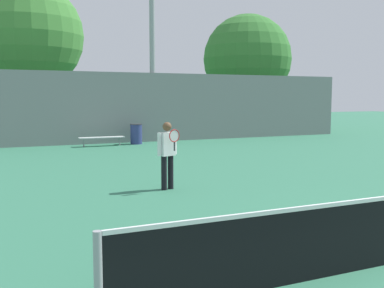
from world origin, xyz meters
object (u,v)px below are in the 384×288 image
bench_courtside_near (102,138)px  light_pole_far_right (152,10)px  trash_bin (136,134)px  tennis_player (167,151)px  tree_green_broad (247,59)px  tree_green_tall (27,36)px

bench_courtside_near → light_pole_far_right: (2.96, 1.32, 6.21)m
light_pole_far_right → trash_bin: size_ratio=12.03×
bench_courtside_near → trash_bin: 1.76m
tennis_player → tree_green_broad: tree_green_broad is taller
light_pole_far_right → tree_green_tall: (-5.59, 5.14, -0.95)m
tennis_player → light_pole_far_right: 13.54m
tree_green_tall → light_pole_far_right: bearing=-42.6°
light_pole_far_right → tree_green_tall: size_ratio=1.34×
tree_green_tall → tree_green_broad: 14.39m
light_pole_far_right → tree_green_broad: size_ratio=1.48×
trash_bin → tree_green_tall: tree_green_tall is taller
tree_green_broad → bench_courtside_near: bearing=-150.5°
trash_bin → tree_green_tall: (-4.37, 6.19, 5.17)m
light_pole_far_right → tree_green_broad: light_pole_far_right is taller
tennis_player → tree_green_broad: size_ratio=0.21×
bench_courtside_near → tree_green_broad: (11.74, 6.64, 4.51)m
tree_green_tall → tree_green_broad: size_ratio=1.10×
tennis_player → light_pole_far_right: size_ratio=0.14×
tennis_player → trash_bin: (2.46, 10.70, -0.46)m
tree_green_tall → tree_green_broad: (14.37, 0.18, -0.76)m
tennis_player → tree_green_broad: 21.49m
bench_courtside_near → tree_green_broad: tree_green_broad is taller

